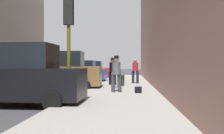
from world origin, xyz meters
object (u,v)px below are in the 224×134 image
Objects in this scene: rolling_suitcase at (121,80)px; pedestrian_with_fedora at (112,70)px; fire_hydrant at (97,79)px; pedestrian_in_jeans at (116,71)px; parked_black_suv at (21,78)px; traffic_light at (69,28)px; pedestrian_with_beanie at (116,72)px; parked_bronze_suv at (63,72)px; parked_blue_sedan at (81,72)px; pedestrian_in_red_jacket at (135,70)px; parked_red_hatchback at (91,70)px; duffel_bag at (138,90)px.

pedestrian_with_fedora is at bearing 126.24° from rolling_suitcase.
pedestrian_in_jeans is at bearing -57.95° from fire_hydrant.
traffic_light reaches higher than parked_black_suv.
pedestrian_with_beanie reaches higher than rolling_suitcase.
pedestrian_in_jeans is (3.16, -0.36, 0.07)m from parked_bronze_suv.
pedestrian_with_beanie is (1.48, -4.13, 0.64)m from fire_hydrant.
parked_black_suv is at bearing -90.00° from parked_bronze_suv.
parked_blue_sedan is 2.40× the size of pedestrian_with_fedora.
pedestrian_with_fedora is at bearing 33.66° from parked_bronze_suv.
pedestrian_with_beanie is at bearing -70.25° from fire_hydrant.
parked_black_suv is 7.67m from fire_hydrant.
rolling_suitcase is at bearing -24.00° from fire_hydrant.
pedestrian_with_fedora reaches higher than pedestrian_in_red_jacket.
parked_red_hatchback is 8.96m from pedestrian_in_red_jacket.
traffic_light is at bearing -102.17° from rolling_suitcase.
pedestrian_in_jeans reaches higher than rolling_suitcase.
parked_bronze_suv reaches higher than pedestrian_in_jeans.
parked_red_hatchback reaches higher than duffel_bag.
traffic_light is 7.68m from rolling_suitcase.
traffic_light is 2.11× the size of pedestrian_in_jeans.
pedestrian_in_jeans is 2.60m from duffel_bag.
duffel_bag is (2.48, 3.55, -2.47)m from traffic_light.
parked_black_suv reaches higher than parked_blue_sedan.
parked_blue_sedan is at bearing 126.95° from pedestrian_with_fedora.
pedestrian_with_beanie is at bearing -101.05° from pedestrian_in_red_jacket.
fire_hydrant is at bearing -175.71° from pedestrian_with_fedora.
parked_red_hatchback is 13.69m from pedestrian_with_beanie.
parked_blue_sedan is at bearing 115.22° from fire_hydrant.
parked_red_hatchback is 4.05× the size of rolling_suitcase.
traffic_light is 9.69m from pedestrian_in_red_jacket.
pedestrian_with_fedora is 1.00× the size of pedestrian_with_beanie.
pedestrian_with_beanie is (0.46, -4.20, 0.00)m from pedestrian_with_fedora.
traffic_light reaches higher than pedestrian_in_jeans.
parked_blue_sedan and parked_red_hatchback have the same top height.
parked_red_hatchback is 11.76m from pedestrian_in_jeans.
pedestrian_in_jeans is 1.64× the size of rolling_suitcase.
rolling_suitcase is at bearing 63.17° from parked_black_suv.
rolling_suitcase is 2.36× the size of duffel_bag.
pedestrian_with_fedora is (2.82, -3.75, 0.29)m from parked_blue_sedan.
pedestrian_with_beanie is at bearing -91.94° from rolling_suitcase.
pedestrian_with_fedora is (0.97, 7.96, -1.62)m from traffic_light.
duffel_bag is (1.51, -4.41, -0.85)m from pedestrian_with_fedora.
parked_bronze_suv is 4.48× the size of rolling_suitcase.
parked_black_suv is 2.61× the size of pedestrian_with_beanie.
traffic_light is at bearing -73.05° from parked_bronze_suv.
parked_blue_sedan is at bearing 150.17° from pedestrian_in_red_jacket.
rolling_suitcase is at bearing -53.76° from pedestrian_with_fedora.
parked_red_hatchback is at bearing 105.58° from pedestrian_in_jeans.
pedestrian_in_jeans is at bearing -74.42° from parked_red_hatchback.
pedestrian_with_fedora reaches higher than pedestrian_in_jeans.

